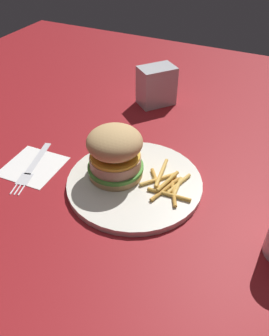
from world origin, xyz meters
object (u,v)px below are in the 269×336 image
object	(u,v)px
sandwich	(115,152)
fork	(33,166)
plate	(134,183)
napkin	(33,166)
fries_pile	(167,184)
napkin_dispenser	(156,86)

from	to	relation	value
sandwich	fork	world-z (taller)	sandwich
plate	napkin	bearing A→B (deg)	100.33
fries_pile	napkin	size ratio (longest dim) A/B	1.04
plate	fries_pile	bearing A→B (deg)	-79.37
napkin	fork	xyz separation A→B (m)	(-0.00, -0.00, 0.00)
fork	napkin	bearing A→B (deg)	14.57
sandwich	fork	bearing A→B (deg)	103.92
fries_pile	napkin_dispenser	xyz separation A→B (m)	(0.31, 0.15, 0.03)
plate	napkin_dispenser	size ratio (longest dim) A/B	2.60
sandwich	fries_pile	bearing A→B (deg)	-84.73
sandwich	fries_pile	world-z (taller)	sandwich
sandwich	napkin	bearing A→B (deg)	103.40
plate	fries_pile	distance (m)	0.06
plate	sandwich	size ratio (longest dim) A/B	2.40
napkin_dispenser	plate	bearing A→B (deg)	-124.67
fries_pile	fork	distance (m)	0.28
fork	sandwich	bearing A→B (deg)	-76.08
napkin	sandwich	bearing A→B (deg)	-76.60
napkin	napkin_dispenser	bearing A→B (deg)	-18.64
fork	napkin_dispenser	size ratio (longest dim) A/B	1.73
napkin	fork	world-z (taller)	fork
plate	napkin_dispenser	xyz separation A→B (m)	(0.32, 0.09, 0.04)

